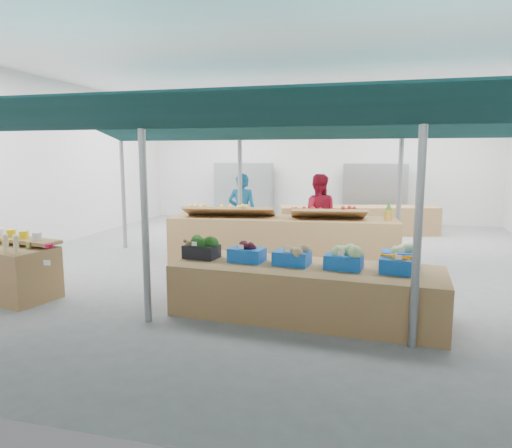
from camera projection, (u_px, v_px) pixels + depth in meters
The scene contains 23 objects.
floor at pixel (278, 261), 9.95m from camera, with size 13.00×13.00×0.00m, color slate.
hall at pixel (291, 140), 10.93m from camera, with size 13.00×13.00×13.00m.
pole_grid at pixel (300, 183), 7.82m from camera, with size 10.00×4.60×3.00m.
awnings at pixel (301, 126), 7.67m from camera, with size 9.50×7.08×0.30m.
back_shelving_left at pixel (244, 192), 16.17m from camera, with size 2.00×0.50×2.00m, color #B23F33.
back_shelving_right at pixel (375, 195), 15.04m from camera, with size 2.00×0.50×2.00m, color #B23F33.
bottle_shelf at pixel (4, 269), 7.46m from camera, with size 2.01×1.45×1.12m.
veg_counter at pixel (306, 291), 6.52m from camera, with size 3.78×1.26×0.74m, color olive.
fruit_counter at pixel (282, 241), 9.59m from camera, with size 4.69×1.12×1.00m, color olive.
far_counter at pixel (358, 220), 13.34m from camera, with size 4.54×0.91×0.82m, color olive.
vendor_left at pixel (242, 213), 10.87m from camera, with size 0.68×0.45×1.88m, color #155D8E.
vendor_right at pixel (318, 215), 10.42m from camera, with size 0.91×0.71×1.88m, color maroon.
crate_broccoli at pixel (202, 248), 6.95m from camera, with size 0.54×0.43×0.35m.
crate_beets at pixel (247, 253), 6.72m from camera, with size 0.54×0.43×0.29m.
crate_celeriac at pixel (292, 255), 6.51m from camera, with size 0.54×0.43×0.31m.
crate_cabbage at pixel (344, 258), 6.28m from camera, with size 0.54×0.43×0.35m.
crate_carrots at pixel (400, 265), 6.06m from camera, with size 0.54×0.43×0.29m.
sparrow at pixel (188, 243), 6.87m from camera, with size 0.12×0.09×0.11m.
pole_ribbon at pixel (49, 247), 6.06m from camera, with size 0.12×0.12×0.28m.
apple_heap_yellow at pixel (229, 209), 9.57m from camera, with size 1.98×0.98×0.27m.
apple_heap_red at pixel (328, 211), 9.21m from camera, with size 1.59×0.92×0.27m.
pineapple at pixel (388, 212), 9.00m from camera, with size 0.14×0.14×0.39m.
crate_extra at pixel (400, 255), 6.50m from camera, with size 0.51×0.41×0.32m.
Camera 1 is at (2.00, -9.52, 2.29)m, focal length 32.00 mm.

